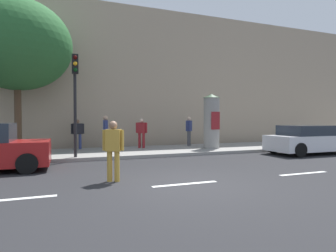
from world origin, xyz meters
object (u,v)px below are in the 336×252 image
(street_tree, at_px, (17,45))
(parked_car_dark, at_px, (309,140))
(traffic_light, at_px, (75,88))
(poster_column, at_px, (211,121))
(pedestrian_with_bag, at_px, (78,132))
(pedestrian_with_backpack, at_px, (113,146))
(pedestrian_near_pole, at_px, (106,129))
(pedestrian_tallest, at_px, (142,131))
(pedestrian_in_red_top, at_px, (189,129))

(street_tree, distance_m, parked_car_dark, 14.22)
(traffic_light, distance_m, poster_column, 7.05)
(pedestrian_with_bag, distance_m, parked_car_dark, 11.38)
(poster_column, xyz_separation_m, pedestrian_with_backpack, (-6.10, -5.47, -0.63))
(pedestrian_near_pole, distance_m, pedestrian_tallest, 1.85)
(poster_column, height_order, parked_car_dark, poster_column)
(pedestrian_tallest, bearing_deg, traffic_light, -142.63)
(parked_car_dark, bearing_deg, pedestrian_with_bag, 155.43)
(pedestrian_near_pole, bearing_deg, poster_column, -17.11)
(street_tree, xyz_separation_m, pedestrian_tallest, (5.77, 0.14, -3.91))
(pedestrian_with_bag, xyz_separation_m, parked_car_dark, (10.34, -4.73, -0.36))
(traffic_light, bearing_deg, pedestrian_with_bag, 84.90)
(poster_column, xyz_separation_m, pedestrian_near_pole, (-5.20, 1.60, -0.42))
(traffic_light, height_order, pedestrian_near_pole, traffic_light)
(street_tree, distance_m, pedestrian_with_backpack, 8.43)
(pedestrian_near_pole, height_order, pedestrian_tallest, pedestrian_near_pole)
(pedestrian_in_red_top, bearing_deg, street_tree, -177.64)
(pedestrian_in_red_top, xyz_separation_m, parked_car_dark, (4.32, -4.38, -0.45))
(poster_column, distance_m, pedestrian_with_backpack, 8.22)
(street_tree, distance_m, pedestrian_tallest, 6.97)
(traffic_light, height_order, street_tree, street_tree)
(pedestrian_tallest, height_order, parked_car_dark, pedestrian_tallest)
(pedestrian_near_pole, bearing_deg, pedestrian_in_red_top, 0.64)
(pedestrian_with_backpack, relative_size, pedestrian_with_bag, 1.08)
(traffic_light, bearing_deg, pedestrian_with_backpack, -80.44)
(poster_column, bearing_deg, traffic_light, -169.97)
(street_tree, bearing_deg, pedestrian_near_pole, 4.41)
(pedestrian_with_backpack, bearing_deg, street_tree, 114.13)
(traffic_light, xyz_separation_m, pedestrian_in_red_top, (6.31, 2.86, -1.78))
(pedestrian_with_bag, bearing_deg, poster_column, -17.06)
(poster_column, height_order, pedestrian_tallest, poster_column)
(pedestrian_in_red_top, relative_size, parked_car_dark, 0.39)
(poster_column, relative_size, pedestrian_with_bag, 1.87)
(poster_column, distance_m, pedestrian_tallest, 3.69)
(traffic_light, distance_m, pedestrian_tallest, 4.72)
(pedestrian_near_pole, height_order, pedestrian_in_red_top, pedestrian_near_pole)
(traffic_light, relative_size, pedestrian_in_red_top, 2.45)
(poster_column, xyz_separation_m, street_tree, (-9.13, 1.30, 3.39))
(pedestrian_with_backpack, bearing_deg, pedestrian_in_red_top, 51.86)
(traffic_light, bearing_deg, street_tree, 132.71)
(pedestrian_in_red_top, bearing_deg, traffic_light, -155.62)
(pedestrian_with_backpack, height_order, pedestrian_tallest, pedestrian_tallest)
(traffic_light, distance_m, pedestrian_in_red_top, 7.15)
(pedestrian_near_pole, relative_size, pedestrian_with_bag, 1.12)
(poster_column, bearing_deg, pedestrian_near_pole, 162.89)
(parked_car_dark, bearing_deg, poster_column, 144.43)
(traffic_light, xyz_separation_m, pedestrian_with_backpack, (0.72, -4.26, -1.95))
(poster_column, relative_size, pedestrian_with_backpack, 1.73)
(poster_column, height_order, pedestrian_in_red_top, poster_column)
(pedestrian_with_backpack, xyz_separation_m, pedestrian_in_red_top, (5.59, 7.12, 0.17))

